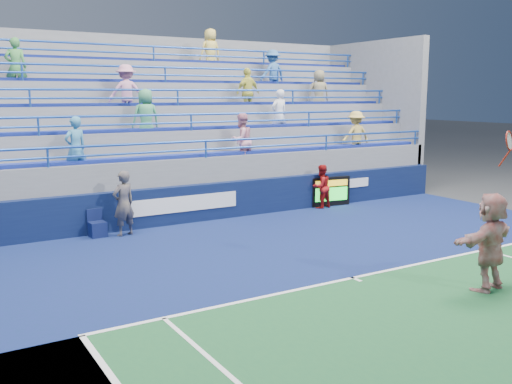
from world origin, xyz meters
TOP-DOWN VIEW (x-y plane):
  - ground at (0.00, 0.00)m, footprint 120.00×120.00m
  - sponsor_wall at (0.00, 6.50)m, footprint 18.00×0.32m
  - bleacher_stand at (0.01, 10.27)m, footprint 18.00×5.60m
  - serve_speed_board at (4.42, 6.32)m, footprint 1.44×0.34m
  - judge_chair at (-3.48, 6.14)m, footprint 0.44×0.44m
  - tennis_player at (1.78, -1.83)m, footprint 1.82×0.81m
  - line_judge at (-2.82, 5.89)m, footprint 0.73×0.59m
  - ball_girl at (3.93, 6.19)m, footprint 0.77×0.64m

SIDE VIEW (x-z plane):
  - ground at x=0.00m, z-range 0.00..0.00m
  - judge_chair at x=-3.48m, z-range -0.13..0.60m
  - serve_speed_board at x=4.42m, z-range 0.00..0.99m
  - sponsor_wall at x=0.00m, z-range 0.00..1.10m
  - ball_girl at x=3.93m, z-range 0.00..1.45m
  - line_judge at x=-2.82m, z-range 0.00..1.75m
  - tennis_player at x=1.78m, z-range -0.57..2.48m
  - bleacher_stand at x=0.01m, z-range -1.52..4.61m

